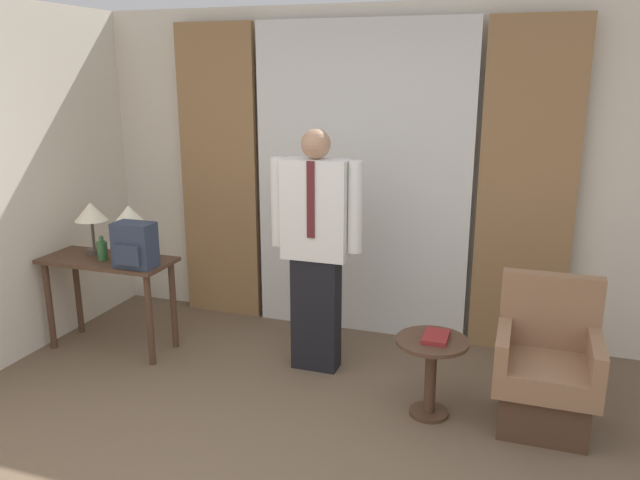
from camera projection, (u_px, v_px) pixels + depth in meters
name	position (u px, v px, depth m)	size (l,w,h in m)	color
wall_back	(365.00, 174.00, 5.23)	(10.00, 0.06, 2.70)	silver
curtain_sheer_center	(361.00, 183.00, 5.12)	(1.80, 0.06, 2.58)	white
curtain_drape_left	(219.00, 175.00, 5.52)	(0.72, 0.06, 2.58)	#997047
curtain_drape_right	(526.00, 193.00, 4.72)	(0.72, 0.06, 2.58)	#997047
desk	(109.00, 276.00, 4.94)	(1.05, 0.46, 0.76)	#4C3323
table_lamp_left	(91.00, 214.00, 4.94)	(0.26, 0.26, 0.42)	#4C4238
table_lamp_right	(129.00, 218.00, 4.83)	(0.26, 0.26, 0.42)	#4C4238
bottle_near_edge	(102.00, 250.00, 4.85)	(0.08, 0.08, 0.19)	#336638
backpack	(135.00, 245.00, 4.65)	(0.30, 0.21, 0.34)	#2D384C
person	(316.00, 243.00, 4.51)	(0.69, 0.23, 1.80)	black
armchair	(546.00, 374.00, 3.90)	(0.62, 0.58, 0.94)	#4C3323
side_table	(431.00, 364.00, 4.01)	(0.47, 0.47, 0.53)	#4C3323
book	(436.00, 337.00, 3.97)	(0.16, 0.23, 0.03)	maroon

